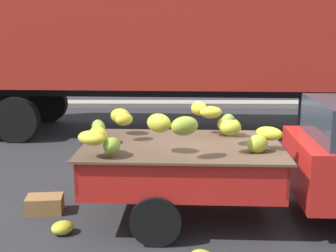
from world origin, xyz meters
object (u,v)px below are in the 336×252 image
(semi_trailer, at_px, (169,33))
(pickup_truck, at_px, (318,160))
(fallen_banana_bunch_near_tailgate, at_px, (62,228))
(produce_crate, at_px, (45,204))

(semi_trailer, bearing_deg, pickup_truck, -66.69)
(pickup_truck, relative_size, fallen_banana_bunch_near_tailgate, 16.36)
(fallen_banana_bunch_near_tailgate, bearing_deg, pickup_truck, 7.60)
(pickup_truck, bearing_deg, fallen_banana_bunch_near_tailgate, -170.22)
(semi_trailer, height_order, fallen_banana_bunch_near_tailgate, semi_trailer)
(fallen_banana_bunch_near_tailgate, xyz_separation_m, produce_crate, (-0.43, 0.71, 0.04))
(produce_crate, bearing_deg, fallen_banana_bunch_near_tailgate, -59.24)
(produce_crate, bearing_deg, pickup_truck, -3.78)
(pickup_truck, relative_size, produce_crate, 9.36)
(pickup_truck, distance_m, produce_crate, 3.95)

